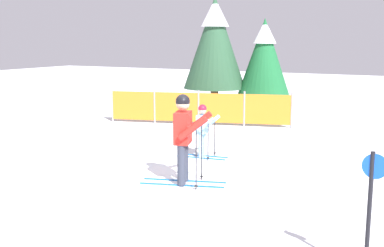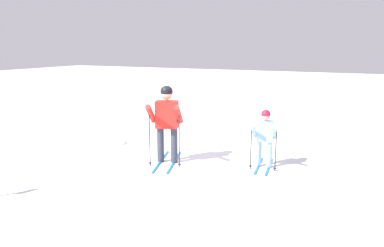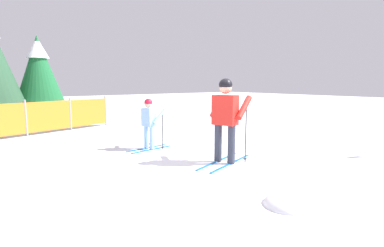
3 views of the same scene
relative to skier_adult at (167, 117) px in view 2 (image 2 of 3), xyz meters
The scene contains 4 objects.
ground_plane 1.01m from the skier_adult, 141.98° to the left, with size 60.00×60.00×0.00m, color white.
skier_adult is the anchor object (origin of this frame).
skier_child 2.08m from the skier_adult, 107.00° to the left, with size 1.17×0.56×1.21m.
snow_mound 2.38m from the skier_adult, 109.46° to the right, with size 0.82×0.70×0.33m, color white.
Camera 2 is at (6.92, 3.75, 2.50)m, focal length 35.00 mm.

